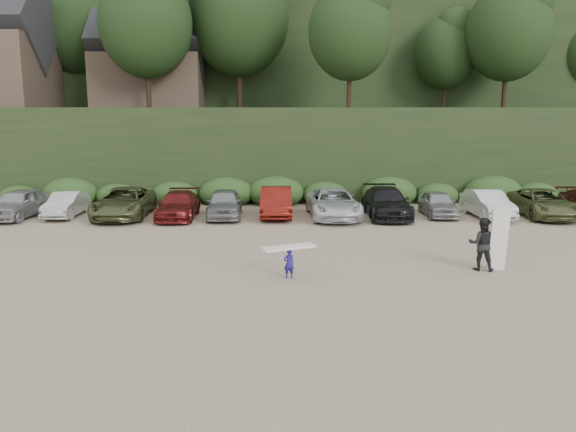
{
  "coord_description": "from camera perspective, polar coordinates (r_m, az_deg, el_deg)",
  "views": [
    {
      "loc": [
        -2.03,
        -20.46,
        5.52
      ],
      "look_at": [
        -1.75,
        3.0,
        1.3
      ],
      "focal_mm": 35.0,
      "sensor_mm": 36.0,
      "label": 1
    }
  ],
  "objects": [
    {
      "name": "hillside_backdrop",
      "position": [
        56.7,
        1.14,
        15.96
      ],
      "size": [
        90.0,
        41.5,
        28.0
      ],
      "color": "black",
      "rests_on": "ground"
    },
    {
      "name": "adult_surfer",
      "position": [
        21.34,
        19.23,
        -2.66
      ],
      "size": [
        1.42,
        0.96,
        2.28
      ],
      "color": "black",
      "rests_on": "ground"
    },
    {
      "name": "child_surfer",
      "position": [
        19.21,
        0.09,
        -4.13
      ],
      "size": [
        1.93,
        1.26,
        1.13
      ],
      "color": "navy",
      "rests_on": "ground"
    },
    {
      "name": "ground",
      "position": [
        21.29,
        4.82,
        -4.87
      ],
      "size": [
        120.0,
        120.0,
        0.0
      ],
      "primitive_type": "plane",
      "color": "tan",
      "rests_on": "ground"
    },
    {
      "name": "parked_cars",
      "position": [
        30.82,
        3.96,
        1.29
      ],
      "size": [
        36.58,
        6.12,
        1.62
      ],
      "color": "#9B9B9F",
      "rests_on": "ground"
    }
  ]
}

